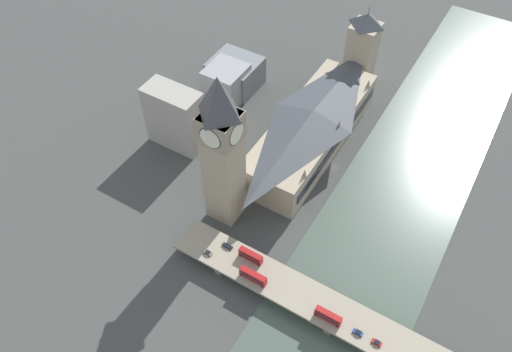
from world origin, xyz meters
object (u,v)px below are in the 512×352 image
object	(u,v)px
victoria_tower	(361,50)
double_decker_bus_mid	(328,316)
car_northbound_mid	(377,342)
car_northbound_tail	(227,246)
parliament_hall	(312,128)
car_northbound_lead	(208,253)
double_decker_bus_lead	(251,255)
road_bridge	(335,314)
double_decker_bus_rear	(253,276)
car_southbound_lead	(358,332)
clock_tower	(222,149)

from	to	relation	value
victoria_tower	double_decker_bus_mid	world-z (taller)	victoria_tower
car_northbound_mid	car_northbound_tail	bearing A→B (deg)	-5.34
parliament_hall	car_northbound_mid	xyz separation A→B (m)	(-70.43, 84.81, -4.81)
car_northbound_lead	car_northbound_mid	xyz separation A→B (m)	(-75.79, -0.42, -0.02)
double_decker_bus_lead	car_northbound_mid	size ratio (longest dim) A/B	2.74
road_bridge	car_northbound_mid	xyz separation A→B (m)	(-18.12, 3.31, 1.87)
car_northbound_lead	car_northbound_tail	size ratio (longest dim) A/B	0.84
double_decker_bus_rear	car_northbound_lead	xyz separation A→B (m)	(22.68, -0.43, -1.85)
victoria_tower	car_southbound_lead	xyz separation A→B (m)	(-62.97, 143.80, -15.55)
car_northbound_tail	road_bridge	bearing A→B (deg)	176.42
double_decker_bus_lead	victoria_tower	bearing A→B (deg)	-85.18
double_decker_bus_rear	car_northbound_mid	bearing A→B (deg)	-179.08
clock_tower	parliament_hall	bearing A→B (deg)	-103.17
car_southbound_lead	car_northbound_lead	bearing A→B (deg)	0.33
car_northbound_mid	car_northbound_tail	xyz separation A→B (m)	(70.43, -6.58, -0.02)
parliament_hall	clock_tower	xyz separation A→B (m)	(13.67, 58.41, 29.91)
car_northbound_lead	car_southbound_lead	world-z (taller)	car_northbound_lead
car_northbound_mid	car_southbound_lead	bearing A→B (deg)	0.19
clock_tower	car_northbound_tail	size ratio (longest dim) A/B	16.33
double_decker_bus_lead	car_northbound_tail	distance (m)	11.67
car_southbound_lead	double_decker_bus_mid	bearing A→B (deg)	3.42
victoria_tower	car_northbound_tail	xyz separation A→B (m)	(-0.06, 137.19, -15.57)
road_bridge	car_northbound_tail	size ratio (longest dim) A/B	30.42
parliament_hall	double_decker_bus_rear	size ratio (longest dim) A/B	7.96
car_northbound_lead	car_northbound_mid	world-z (taller)	car_northbound_lead
victoria_tower	double_decker_bus_rear	world-z (taller)	victoria_tower
double_decker_bus_rear	car_northbound_mid	distance (m)	53.15
road_bridge	double_decker_bus_lead	bearing A→B (deg)	-4.82
double_decker_bus_lead	car_northbound_lead	size ratio (longest dim) A/B	2.66
car_northbound_lead	double_decker_bus_mid	bearing A→B (deg)	179.66
double_decker_bus_mid	car_northbound_lead	size ratio (longest dim) A/B	2.70
victoria_tower	car_northbound_mid	bearing A→B (deg)	116.12
car_northbound_mid	parliament_hall	bearing A→B (deg)	-50.29
road_bridge	car_northbound_tail	xyz separation A→B (m)	(52.31, -3.28, 1.86)
clock_tower	double_decker_bus_lead	bearing A→B (deg)	142.03
parliament_hall	victoria_tower	bearing A→B (deg)	-89.94
double_decker_bus_lead	double_decker_bus_rear	size ratio (longest dim) A/B	0.90
double_decker_bus_lead	double_decker_bus_rear	distance (m)	9.57
car_northbound_mid	double_decker_bus_lead	bearing A→B (deg)	-6.54
double_decker_bus_rear	car_northbound_tail	xyz separation A→B (m)	(17.31, -7.44, -1.89)
parliament_hall	clock_tower	world-z (taller)	clock_tower
parliament_hall	double_decker_bus_lead	xyz separation A→B (m)	(-11.51, 78.06, -2.90)
car_northbound_lead	double_decker_bus_lead	bearing A→B (deg)	-156.97
victoria_tower	parliament_hall	bearing A→B (deg)	90.06
car_northbound_lead	car_northbound_mid	distance (m)	75.79
double_decker_bus_lead	double_decker_bus_rear	bearing A→B (deg)	127.35
victoria_tower	double_decker_bus_rear	bearing A→B (deg)	96.85
clock_tower	double_decker_bus_rear	size ratio (longest dim) A/B	6.53
clock_tower	car_southbound_lead	distance (m)	88.13
car_northbound_lead	double_decker_bus_rear	bearing A→B (deg)	178.90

